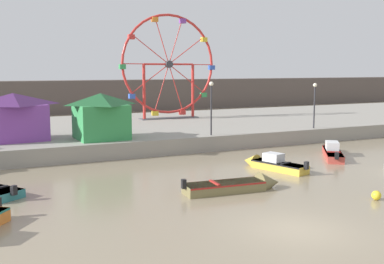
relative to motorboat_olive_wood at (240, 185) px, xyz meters
The scene contains 12 objects.
ground_plane 5.94m from the motorboat_olive_wood, 100.60° to the right, with size 240.00×240.00×0.00m, color gray.
quay_promenade 20.03m from the motorboat_olive_wood, 93.12° to the left, with size 110.00×19.63×1.12m, color gray.
distant_town_skyline 44.67m from the motorboat_olive_wood, 91.40° to the left, with size 140.00×3.00×4.40m, color #564C47.
motorboat_olive_wood is the anchor object (origin of this frame).
motorboat_mustard_yellow 5.57m from the motorboat_olive_wood, 39.69° to the left, with size 2.30×4.63×1.24m.
motorboat_faded_red 12.01m from the motorboat_olive_wood, 27.04° to the left, with size 4.31×5.34×1.26m.
ferris_wheel_red_frame 24.51m from the motorboat_olive_wood, 75.77° to the left, with size 9.90×1.20×10.06m.
carnival_booth_green_kiosk 13.36m from the motorboat_olive_wood, 106.08° to the left, with size 3.74×3.70×3.18m.
carnival_booth_purple_stall 17.18m from the motorboat_olive_wood, 122.63° to the left, with size 4.74×3.70×3.23m.
promenade_lamp_near 17.79m from the motorboat_olive_wood, 38.69° to the left, with size 0.32×0.32×3.69m.
promenade_lamp_far 12.15m from the motorboat_olive_wood, 69.35° to the left, with size 0.32×0.32×3.92m.
mooring_buoy_orange 6.31m from the motorboat_olive_wood, 41.03° to the right, with size 0.44×0.44×0.44m, color yellow.
Camera 1 is at (-10.80, -13.64, 5.99)m, focal length 44.12 mm.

